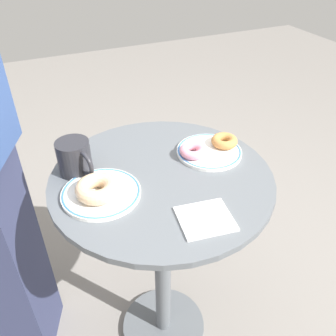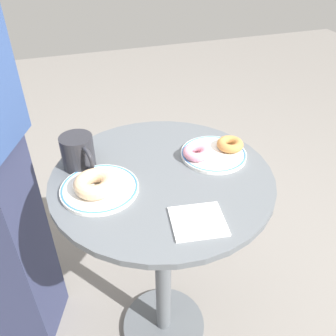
{
  "view_description": "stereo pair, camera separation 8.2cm",
  "coord_description": "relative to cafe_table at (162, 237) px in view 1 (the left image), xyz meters",
  "views": [
    {
      "loc": [
        -0.31,
        -0.73,
        1.36
      ],
      "look_at": [
        0.01,
        -0.02,
        0.8
      ],
      "focal_mm": 38.24,
      "sensor_mm": 36.0,
      "label": 1
    },
    {
      "loc": [
        -0.23,
        -0.76,
        1.36
      ],
      "look_at": [
        0.01,
        -0.02,
        0.8
      ],
      "focal_mm": 38.24,
      "sensor_mm": 36.0,
      "label": 2
    }
  ],
  "objects": [
    {
      "name": "plate_right",
      "position": [
        0.17,
        0.04,
        0.25
      ],
      "size": [
        0.2,
        0.2,
        0.01
      ],
      "color": "white",
      "rests_on": "cafe_table"
    },
    {
      "name": "coffee_mug",
      "position": [
        -0.21,
        0.11,
        0.29
      ],
      "size": [
        0.09,
        0.13,
        0.1
      ],
      "color": "#28282D",
      "rests_on": "cafe_table"
    },
    {
      "name": "ground_plane",
      "position": [
        0.0,
        0.0,
        -0.53
      ],
      "size": [
        7.0,
        7.0,
        0.02
      ],
      "primitive_type": "cube",
      "color": "gray"
    },
    {
      "name": "plate_left",
      "position": [
        -0.17,
        -0.01,
        0.25
      ],
      "size": [
        0.2,
        0.2,
        0.01
      ],
      "color": "white",
      "rests_on": "cafe_table"
    },
    {
      "name": "donut_pink_frosted",
      "position": [
        0.12,
        0.04,
        0.27
      ],
      "size": [
        0.11,
        0.11,
        0.03
      ],
      "primitive_type": "torus",
      "rotation": [
        0.0,
        0.0,
        5.21
      ],
      "color": "pink",
      "rests_on": "plate_right"
    },
    {
      "name": "donut_old_fashioned",
      "position": [
        0.23,
        0.05,
        0.27
      ],
      "size": [
        0.1,
        0.1,
        0.03
      ],
      "primitive_type": "torus",
      "rotation": [
        0.0,
        0.0,
        1.94
      ],
      "color": "#BC7F42",
      "rests_on": "plate_right"
    },
    {
      "name": "cafe_table",
      "position": [
        0.0,
        0.0,
        0.0
      ],
      "size": [
        0.62,
        0.62,
        0.77
      ],
      "color": "#565B60",
      "rests_on": "ground"
    },
    {
      "name": "donut_glazed",
      "position": [
        -0.18,
        -0.02,
        0.27
      ],
      "size": [
        0.15,
        0.15,
        0.04
      ],
      "primitive_type": "torus",
      "rotation": [
        0.0,
        0.0,
        2.05
      ],
      "color": "#E0B789",
      "rests_on": "plate_left"
    },
    {
      "name": "paper_napkin",
      "position": [
        0.03,
        -0.2,
        0.25
      ],
      "size": [
        0.14,
        0.13,
        0.01
      ],
      "primitive_type": "cube",
      "rotation": [
        0.0,
        0.0,
        -0.14
      ],
      "color": "white",
      "rests_on": "cafe_table"
    }
  ]
}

